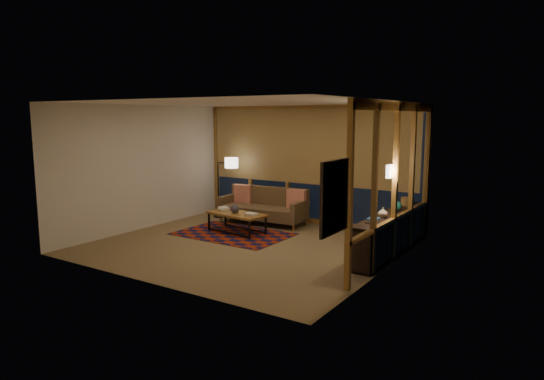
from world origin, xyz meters
The scene contains 21 objects.
floor centered at (0.00, 0.00, 0.00)m, with size 5.50×5.00×0.01m, color olive.
ceiling centered at (0.00, 0.00, 2.70)m, with size 5.50×5.00×0.01m, color white.
walls centered at (0.00, 0.00, 1.35)m, with size 5.51×5.01×2.70m.
window_wall_back centered at (0.00, 2.43, 1.35)m, with size 5.30×0.16×2.60m, color olive, non-canonical shape.
window_wall_right centered at (2.68, 0.60, 1.35)m, with size 0.16×3.70×2.60m, color olive, non-canonical shape.
wall_art centered at (2.71, -1.85, 1.45)m, with size 0.06×0.74×0.94m, color red, non-canonical shape.
wall_sconce centered at (2.62, 0.45, 1.55)m, with size 0.12×0.18×0.22m, color #FAE8D0, non-canonical shape.
sofa centered at (-0.79, 1.75, 0.41)m, with size 1.99×0.80×0.81m, color brown, non-canonical shape.
pillow_left centered at (-1.47, 1.90, 0.62)m, with size 0.44×0.15×0.44m, color red, non-canonical shape.
pillow_right centered at (-0.02, 1.96, 0.62)m, with size 0.43×0.14×0.43m, color red, non-canonical shape.
area_rug centered at (-0.75, 0.56, 0.01)m, with size 2.31×1.54×0.01m, color maroon.
coffee_table centered at (-0.76, 0.70, 0.22)m, with size 1.30×0.60×0.43m, color olive, non-canonical shape.
book_stack_a centered at (-1.17, 0.78, 0.47)m, with size 0.23×0.18×0.07m, color white, non-canonical shape.
book_stack_b centered at (-0.36, 0.68, 0.46)m, with size 0.24×0.19×0.05m, color white, non-canonical shape.
ceramic_pot centered at (-0.78, 0.67, 0.53)m, with size 0.19×0.19×0.19m, color black.
floor_lamp centered at (-2.13, 1.79, 0.74)m, with size 0.49×0.32×1.48m, color black, non-canonical shape.
bookshelf centered at (2.49, 0.99, 0.36)m, with size 0.40×2.92×0.73m, color black, non-canonical shape.
basket centered at (2.47, 1.93, 0.81)m, with size 0.21×0.21×0.16m, color olive.
teal_bowl centered at (2.49, 1.31, 0.82)m, with size 0.17×0.17×0.17m, color #218674.
vase centered at (2.49, 0.56, 0.82)m, with size 0.17×0.17×0.18m, color tan.
shelf_book_stack centered at (2.49, 0.11, 0.76)m, with size 0.15×0.22×0.06m, color white, non-canonical shape.
Camera 1 is at (5.31, -7.32, 2.46)m, focal length 32.00 mm.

